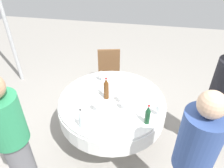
# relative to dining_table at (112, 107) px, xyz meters

# --- Properties ---
(ground_plane) EXTENTS (10.00, 10.00, 0.00)m
(ground_plane) POSITION_rel_dining_table_xyz_m (0.00, 0.00, -0.59)
(ground_plane) COLOR gray
(dining_table) EXTENTS (1.44, 1.44, 0.74)m
(dining_table) POSITION_rel_dining_table_xyz_m (0.00, 0.00, 0.00)
(dining_table) COLOR white
(dining_table) RESTS_ON ground_plane
(bottle_clear_south) EXTENTS (0.06, 0.06, 0.26)m
(bottle_clear_south) POSITION_rel_dining_table_xyz_m (-0.25, -0.55, 0.27)
(bottle_clear_south) COLOR silver
(bottle_clear_south) RESTS_ON dining_table
(bottle_dark_green_inner) EXTENTS (0.06, 0.06, 0.27)m
(bottle_dark_green_inner) POSITION_rel_dining_table_xyz_m (0.48, -0.35, 0.27)
(bottle_dark_green_inner) COLOR #194728
(bottle_dark_green_inner) RESTS_ON dining_table
(bottle_brown_north) EXTENTS (0.07, 0.07, 0.32)m
(bottle_brown_north) POSITION_rel_dining_table_xyz_m (-0.08, 0.01, 0.30)
(bottle_brown_north) COLOR #593314
(bottle_brown_north) RESTS_ON dining_table
(wine_glass_outer) EXTENTS (0.07, 0.07, 0.15)m
(wine_glass_outer) POSITION_rel_dining_table_xyz_m (0.18, -0.17, 0.25)
(wine_glass_outer) COLOR white
(wine_glass_outer) RESTS_ON dining_table
(wine_glass_mid) EXTENTS (0.07, 0.07, 0.14)m
(wine_glass_mid) POSITION_rel_dining_table_xyz_m (-0.23, 0.40, 0.25)
(wine_glass_mid) COLOR white
(wine_glass_mid) RESTS_ON dining_table
(wine_glass_near) EXTENTS (0.06, 0.06, 0.14)m
(wine_glass_near) POSITION_rel_dining_table_xyz_m (0.12, -0.05, 0.25)
(wine_glass_near) COLOR white
(wine_glass_near) RESTS_ON dining_table
(wine_glass_left) EXTENTS (0.06, 0.06, 0.16)m
(wine_glass_left) POSITION_rel_dining_table_xyz_m (-0.15, -0.26, 0.26)
(wine_glass_left) COLOR white
(wine_glass_left) RESTS_ON dining_table
(wine_glass_west) EXTENTS (0.06, 0.06, 0.15)m
(wine_glass_west) POSITION_rel_dining_table_xyz_m (0.60, -0.20, 0.25)
(wine_glass_west) COLOR white
(wine_glass_west) RESTS_ON dining_table
(plate_west) EXTENTS (0.25, 0.25, 0.02)m
(plate_west) POSITION_rel_dining_table_xyz_m (0.36, 0.40, 0.15)
(plate_west) COLOR white
(plate_west) RESTS_ON dining_table
(plate_right) EXTENTS (0.24, 0.24, 0.02)m
(plate_right) POSITION_rel_dining_table_xyz_m (-0.40, -0.04, 0.15)
(plate_right) COLOR white
(plate_right) RESTS_ON dining_table
(plate_front) EXTENTS (0.24, 0.24, 0.02)m
(plate_front) POSITION_rel_dining_table_xyz_m (0.09, -0.41, 0.15)
(plate_front) COLOR white
(plate_front) RESTS_ON dining_table
(plate_east) EXTENTS (0.24, 0.24, 0.02)m
(plate_east) POSITION_rel_dining_table_xyz_m (0.07, 0.14, 0.15)
(plate_east) COLOR white
(plate_east) RESTS_ON dining_table
(fork_inner) EXTENTS (0.18, 0.05, 0.00)m
(fork_inner) POSITION_rel_dining_table_xyz_m (-0.46, -0.33, 0.15)
(fork_inner) COLOR silver
(fork_inner) RESTS_ON dining_table
(knife_north) EXTENTS (0.08, 0.17, 0.00)m
(knife_north) POSITION_rel_dining_table_xyz_m (-0.00, 0.45, 0.15)
(knife_north) COLOR silver
(knife_north) RESTS_ON dining_table
(knife_outer) EXTENTS (0.16, 0.12, 0.00)m
(knife_outer) POSITION_rel_dining_table_xyz_m (0.39, 0.04, 0.15)
(knife_outer) COLOR silver
(knife_outer) RESTS_ON dining_table
(folded_napkin) EXTENTS (0.14, 0.14, 0.02)m
(folded_napkin) POSITION_rel_dining_table_xyz_m (-0.23, 0.16, 0.16)
(folded_napkin) COLOR white
(folded_napkin) RESTS_ON dining_table
(person_south) EXTENTS (0.34, 0.34, 1.66)m
(person_south) POSITION_rel_dining_table_xyz_m (0.89, -0.90, 0.28)
(person_south) COLOR slate
(person_south) RESTS_ON ground_plane
(person_inner) EXTENTS (0.34, 0.34, 1.61)m
(person_inner) POSITION_rel_dining_table_xyz_m (1.35, 0.07, 0.25)
(person_inner) COLOR #4C3F33
(person_inner) RESTS_ON ground_plane
(person_north) EXTENTS (0.34, 0.34, 1.63)m
(person_north) POSITION_rel_dining_table_xyz_m (-0.82, -0.96, 0.26)
(person_north) COLOR slate
(person_north) RESTS_ON ground_plane
(chair_near) EXTENTS (0.48, 0.48, 0.87)m
(chair_near) POSITION_rel_dining_table_xyz_m (-0.30, 1.28, -0.07)
(chair_near) COLOR brown
(chair_near) RESTS_ON ground_plane
(tent_pole_main) EXTENTS (0.07, 0.07, 2.65)m
(tent_pole_main) POSITION_rel_dining_table_xyz_m (-2.18, 1.20, 0.73)
(tent_pole_main) COLOR #B2B5B7
(tent_pole_main) RESTS_ON ground_plane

